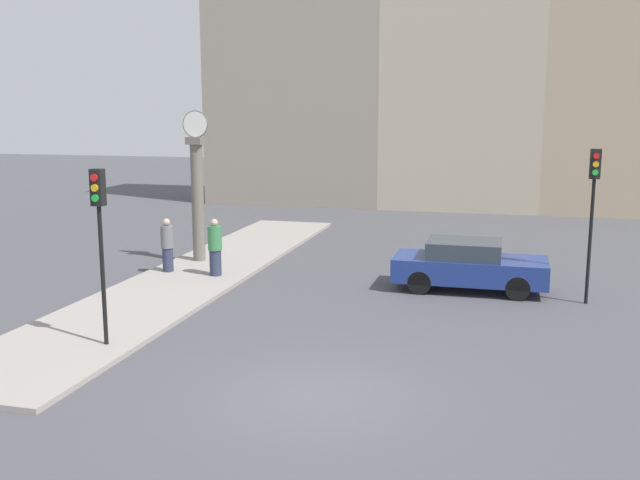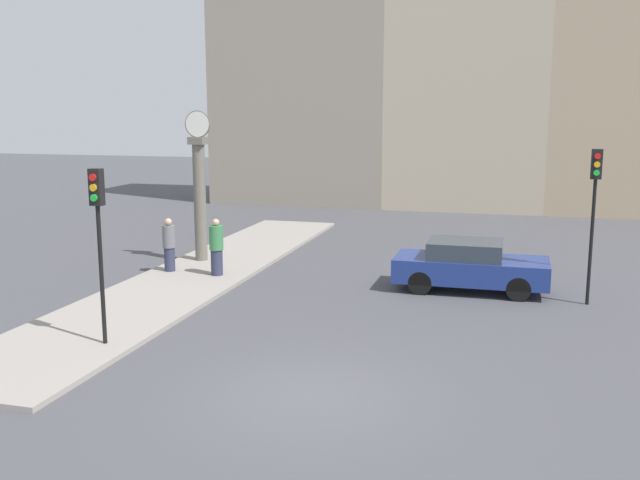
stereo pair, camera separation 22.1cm
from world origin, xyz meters
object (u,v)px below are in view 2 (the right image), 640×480
at_px(pedestrian_grey_jacket, 169,245).
at_px(sedan_car, 469,265).
at_px(traffic_light_near, 98,220).
at_px(traffic_light_far, 594,195).
at_px(pedestrian_green_hoodie, 216,248).
at_px(street_clock, 200,191).

bearing_deg(pedestrian_grey_jacket, sedan_car, 2.63).
xyz_separation_m(sedan_car, traffic_light_near, (-7.16, -7.12, 2.06)).
height_order(traffic_light_far, pedestrian_green_hoodie, traffic_light_far).
bearing_deg(sedan_car, traffic_light_far, -12.20).
bearing_deg(pedestrian_grey_jacket, street_clock, 82.19).
relative_size(traffic_light_near, pedestrian_grey_jacket, 2.26).
distance_m(traffic_light_near, street_clock, 8.65).
height_order(traffic_light_far, street_clock, street_clock).
relative_size(sedan_car, street_clock, 0.86).
xyz_separation_m(traffic_light_near, street_clock, (-1.66, 8.48, -0.36)).
relative_size(traffic_light_far, street_clock, 0.83).
bearing_deg(pedestrian_grey_jacket, traffic_light_near, -74.16).
bearing_deg(sedan_car, pedestrian_green_hoodie, -175.80).
height_order(traffic_light_near, pedestrian_grey_jacket, traffic_light_near).
distance_m(traffic_light_far, pedestrian_grey_jacket, 12.32).
height_order(sedan_car, street_clock, street_clock).
height_order(traffic_light_near, street_clock, street_clock).
distance_m(traffic_light_far, pedestrian_green_hoodie, 10.70).
height_order(street_clock, pedestrian_green_hoodie, street_clock).
distance_m(sedan_car, pedestrian_grey_jacket, 9.07).
bearing_deg(traffic_light_far, street_clock, 170.31).
bearing_deg(pedestrian_green_hoodie, traffic_light_near, -87.66).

